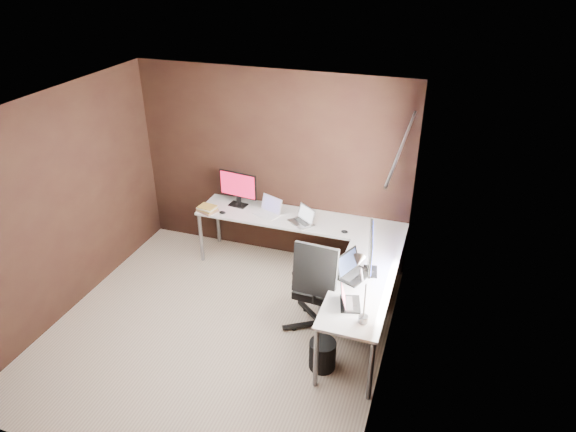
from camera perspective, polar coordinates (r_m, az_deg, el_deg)
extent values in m
cube|color=beige|center=(5.88, -7.81, -12.50)|extent=(3.60, 3.60, 0.00)
cube|color=white|center=(4.66, -9.83, 11.48)|extent=(3.60, 3.60, 0.00)
cube|color=black|center=(6.63, -1.80, 5.51)|extent=(3.60, 0.00, 2.50)
cube|color=black|center=(3.96, -20.64, -14.35)|extent=(3.60, 0.00, 2.50)
cube|color=black|center=(6.13, -23.94, 0.93)|extent=(0.00, 3.60, 2.50)
cube|color=black|center=(4.70, 11.40, -5.42)|extent=(0.00, 3.60, 2.50)
cube|color=white|center=(4.90, 12.09, -1.28)|extent=(0.00, 1.00, 1.30)
cube|color=orange|center=(4.40, 10.03, -7.91)|extent=(0.01, 0.35, 2.00)
cube|color=orange|center=(5.64, 12.51, 0.47)|extent=(0.01, 0.35, 2.00)
cylinder|color=slate|center=(4.56, 12.66, 7.90)|extent=(0.02, 1.90, 0.02)
cube|color=white|center=(6.47, 1.31, -0.36)|extent=(2.65, 0.60, 0.03)
cube|color=white|center=(5.34, 8.26, -7.54)|extent=(0.60, 1.65, 0.03)
cylinder|color=slate|center=(6.89, -9.65, -2.37)|extent=(0.05, 0.05, 0.70)
cylinder|color=slate|center=(7.29, -7.79, -0.40)|extent=(0.05, 0.05, 0.70)
cylinder|color=slate|center=(5.02, 3.13, -15.44)|extent=(0.05, 0.05, 0.70)
cylinder|color=slate|center=(4.95, 9.18, -16.60)|extent=(0.05, 0.05, 0.70)
cylinder|color=slate|center=(6.67, 12.57, -3.77)|extent=(0.05, 0.05, 0.70)
cube|color=white|center=(6.22, 8.77, -6.54)|extent=(0.42, 0.50, 0.60)
cube|color=black|center=(6.80, -5.55, 1.25)|extent=(0.25, 0.18, 0.01)
cube|color=black|center=(6.79, -5.49, 1.77)|extent=(0.06, 0.04, 0.11)
cube|color=black|center=(6.70, -5.57, 3.49)|extent=(0.53, 0.09, 0.34)
cube|color=#B40E32|center=(6.68, -5.64, 3.44)|extent=(0.50, 0.07, 0.31)
cube|color=black|center=(5.51, 9.13, -6.10)|extent=(0.18, 0.25, 0.01)
cube|color=black|center=(5.48, 8.97, -5.58)|extent=(0.04, 0.06, 0.10)
cube|color=black|center=(5.35, 9.15, -3.50)|extent=(0.13, 0.59, 0.37)
cube|color=#1824B6|center=(5.35, 9.31, -3.51)|extent=(0.10, 0.55, 0.34)
cube|color=white|center=(6.55, -2.33, 0.23)|extent=(0.38, 0.33, 0.02)
cube|color=white|center=(6.56, -1.83, 1.33)|extent=(0.32, 0.18, 0.20)
cube|color=slate|center=(6.55, -1.86, 1.31)|extent=(0.28, 0.15, 0.17)
cube|color=silver|center=(6.34, 1.45, -0.76)|extent=(0.37, 0.35, 0.02)
cube|color=silver|center=(6.34, 2.05, 0.24)|extent=(0.28, 0.23, 0.19)
cube|color=silver|center=(6.33, 2.01, 0.23)|extent=(0.24, 0.20, 0.16)
cube|color=black|center=(5.43, 7.39, -6.53)|extent=(0.37, 0.43, 0.02)
cube|color=black|center=(5.41, 6.62, -5.12)|extent=(0.20, 0.36, 0.23)
cube|color=#151C32|center=(5.40, 6.67, -5.14)|extent=(0.17, 0.32, 0.19)
cube|color=black|center=(5.03, 6.92, -9.69)|extent=(0.25, 0.31, 0.02)
cube|color=black|center=(4.97, 6.14, -8.83)|extent=(0.12, 0.28, 0.17)
cube|color=#B65563|center=(4.97, 6.21, -8.84)|extent=(0.10, 0.24, 0.15)
cube|color=#91684E|center=(6.70, -8.94, 0.62)|extent=(0.29, 0.26, 0.02)
cube|color=#B29536|center=(6.69, -8.95, 0.78)|extent=(0.26, 0.22, 0.02)
cube|color=beige|center=(6.68, -8.96, 0.93)|extent=(0.26, 0.22, 0.02)
cube|color=#B29536|center=(6.68, -8.97, 1.05)|extent=(0.23, 0.19, 0.01)
ellipsoid|color=black|center=(6.61, -7.29, 0.40)|extent=(0.10, 0.07, 0.04)
ellipsoid|color=black|center=(6.17, 6.31, -1.74)|extent=(0.10, 0.07, 0.03)
cylinder|color=slate|center=(4.83, 8.34, -11.26)|extent=(0.09, 0.09, 0.07)
cylinder|color=slate|center=(4.70, 8.52, -9.26)|extent=(0.02, 0.02, 0.36)
cylinder|color=slate|center=(4.59, 8.20, -6.48)|extent=(0.02, 0.19, 0.27)
cone|color=slate|center=(4.60, 7.83, -4.99)|extent=(0.11, 0.14, 0.15)
cylinder|color=slate|center=(5.74, 3.70, -9.93)|extent=(0.07, 0.07, 0.42)
cube|color=black|center=(5.59, 3.78, -7.99)|extent=(0.54, 0.54, 0.09)
cube|color=black|center=(5.18, 3.03, -6.04)|extent=(0.47, 0.16, 0.55)
cylinder|color=black|center=(5.34, 3.85, -15.11)|extent=(0.34, 0.34, 0.31)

